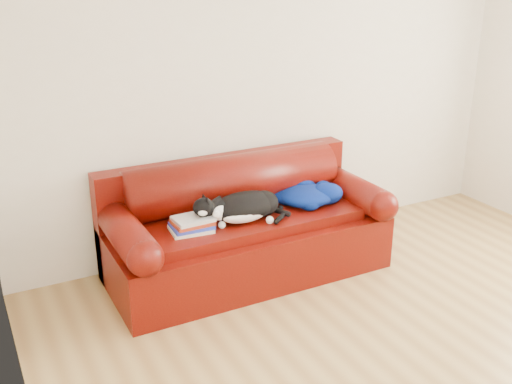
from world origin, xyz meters
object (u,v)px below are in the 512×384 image
(book_stack, at_px, (192,224))
(cat, at_px, (244,208))
(sofa_base, at_px, (247,245))
(blanket, at_px, (308,194))

(book_stack, bearing_deg, cat, -1.69)
(book_stack, bearing_deg, sofa_base, 11.88)
(sofa_base, height_order, cat, cat)
(blanket, bearing_deg, book_stack, -175.72)
(sofa_base, relative_size, blanket, 4.03)
(sofa_base, relative_size, cat, 2.88)
(book_stack, height_order, blanket, blanket)
(cat, xyz_separation_m, blanket, (0.60, 0.09, -0.03))
(sofa_base, bearing_deg, blanket, -2.98)
(book_stack, distance_m, cat, 0.41)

